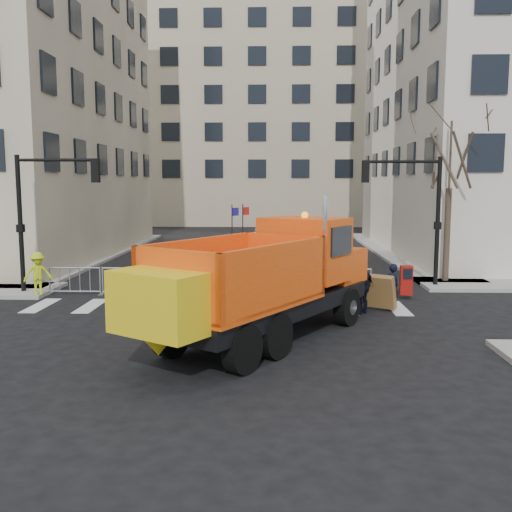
{
  "coord_description": "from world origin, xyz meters",
  "views": [
    {
      "loc": [
        1.83,
        -14.11,
        4.3
      ],
      "look_at": [
        1.27,
        2.5,
        2.19
      ],
      "focal_mm": 40.0,
      "sensor_mm": 36.0,
      "label": 1
    }
  ],
  "objects_px": {
    "cop_b": "(346,280)",
    "cop_a": "(392,286)",
    "cop_c": "(363,287)",
    "newspaper_box": "(406,280)",
    "worker": "(38,273)",
    "plow_truck": "(263,278)"
  },
  "relations": [
    {
      "from": "cop_b",
      "to": "cop_a",
      "type": "bearing_deg",
      "value": 148.33
    },
    {
      "from": "cop_c",
      "to": "newspaper_box",
      "type": "relative_size",
      "value": 1.65
    },
    {
      "from": "cop_c",
      "to": "worker",
      "type": "distance_m",
      "value": 12.05
    },
    {
      "from": "plow_truck",
      "to": "cop_b",
      "type": "relative_size",
      "value": 5.76
    },
    {
      "from": "cop_c",
      "to": "plow_truck",
      "type": "bearing_deg",
      "value": 3.02
    },
    {
      "from": "cop_b",
      "to": "cop_c",
      "type": "bearing_deg",
      "value": 100.08
    },
    {
      "from": "cop_a",
      "to": "newspaper_box",
      "type": "xyz_separation_m",
      "value": [
        0.91,
        1.82,
        -0.09
      ]
    },
    {
      "from": "cop_c",
      "to": "newspaper_box",
      "type": "bearing_deg",
      "value": -172.16
    },
    {
      "from": "worker",
      "to": "cop_a",
      "type": "bearing_deg",
      "value": -38.21
    },
    {
      "from": "cop_a",
      "to": "worker",
      "type": "xyz_separation_m",
      "value": [
        -12.97,
        1.4,
        0.16
      ]
    },
    {
      "from": "plow_truck",
      "to": "cop_b",
      "type": "bearing_deg",
      "value": 3.24
    },
    {
      "from": "plow_truck",
      "to": "newspaper_box",
      "type": "height_order",
      "value": "plow_truck"
    },
    {
      "from": "cop_a",
      "to": "cop_b",
      "type": "xyz_separation_m",
      "value": [
        -1.46,
        0.84,
        0.08
      ]
    },
    {
      "from": "cop_a",
      "to": "cop_b",
      "type": "height_order",
      "value": "cop_b"
    },
    {
      "from": "plow_truck",
      "to": "newspaper_box",
      "type": "relative_size",
      "value": 9.18
    },
    {
      "from": "cop_a",
      "to": "cop_c",
      "type": "bearing_deg",
      "value": 11.67
    },
    {
      "from": "plow_truck",
      "to": "worker",
      "type": "relative_size",
      "value": 6.29
    },
    {
      "from": "cop_a",
      "to": "plow_truck",
      "type": "bearing_deg",
      "value": 21.28
    },
    {
      "from": "cop_a",
      "to": "newspaper_box",
      "type": "distance_m",
      "value": 2.04
    },
    {
      "from": "newspaper_box",
      "to": "cop_b",
      "type": "bearing_deg",
      "value": -152.03
    },
    {
      "from": "plow_truck",
      "to": "worker",
      "type": "height_order",
      "value": "plow_truck"
    },
    {
      "from": "cop_b",
      "to": "worker",
      "type": "height_order",
      "value": "worker"
    }
  ]
}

